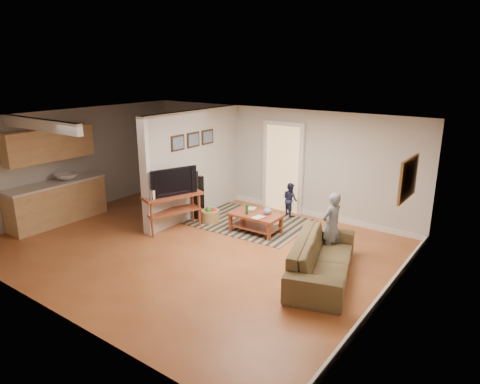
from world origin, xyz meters
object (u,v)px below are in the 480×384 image
object	(u,v)px
coffee_table	(256,218)
speaker_right	(201,197)
tv_console	(172,198)
toy_basket	(210,215)
speaker_left	(196,195)
sofa	(321,276)
toddler	(290,215)
child	(329,256)

from	to	relation	value
coffee_table	speaker_right	xyz separation A→B (m)	(-1.62, 0.07, 0.17)
coffee_table	speaker_right	size ratio (longest dim) A/B	1.11
tv_console	toy_basket	world-z (taller)	tv_console
speaker_left	coffee_table	bearing A→B (deg)	-15.15
coffee_table	sofa	bearing A→B (deg)	-26.71
speaker_right	toddler	xyz separation A→B (m)	(1.66, 1.30, -0.50)
coffee_table	speaker_left	distance (m)	1.64
tv_console	toy_basket	distance (m)	1.08
speaker_left	child	xyz separation A→B (m)	(3.41, -0.06, -0.57)
sofa	toddler	distance (m)	3.10
speaker_right	child	size ratio (longest dim) A/B	0.80
sofa	toddler	xyz separation A→B (m)	(-1.97, 2.39, 0.00)
toy_basket	toddler	distance (m)	1.94
speaker_left	toy_basket	xyz separation A→B (m)	(0.40, 0.04, -0.42)
speaker_right	child	xyz separation A→B (m)	(3.41, -0.26, -0.50)
speaker_left	child	size ratio (longest dim) A/B	0.92
toy_basket	child	bearing A→B (deg)	-1.81
tv_console	toddler	bearing A→B (deg)	75.62
sofa	toy_basket	size ratio (longest dim) A/B	5.41
sofa	toddler	bearing A→B (deg)	21.90
coffee_table	child	distance (m)	1.83
speaker_left	toy_basket	bearing A→B (deg)	-14.16
tv_console	speaker_left	xyz separation A→B (m)	(-0.06, 0.81, -0.17)
toy_basket	child	size ratio (longest dim) A/B	0.34
tv_console	speaker_right	bearing A→B (deg)	113.77
coffee_table	tv_console	world-z (taller)	tv_console
coffee_table	speaker_left	xyz separation A→B (m)	(-1.62, -0.13, 0.24)
speaker_right	child	bearing A→B (deg)	15.41
sofa	tv_console	xyz separation A→B (m)	(-3.58, 0.08, 0.74)
child	toddler	size ratio (longest dim) A/B	1.55
speaker_left	child	distance (m)	3.46
speaker_right	toddler	distance (m)	2.17
speaker_left	toddler	xyz separation A→B (m)	(1.66, 1.50, -0.57)
speaker_left	sofa	bearing A→B (deg)	-33.39
sofa	coffee_table	world-z (taller)	coffee_table
toddler	toy_basket	bearing A→B (deg)	77.76
sofa	tv_console	bearing A→B (deg)	71.08
coffee_table	speaker_right	bearing A→B (deg)	177.38
tv_console	toddler	size ratio (longest dim) A/B	1.71
tv_console	speaker_right	size ratio (longest dim) A/B	1.39
toy_basket	child	distance (m)	3.02
sofa	speaker_right	xyz separation A→B (m)	(-3.64, 1.09, 0.50)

